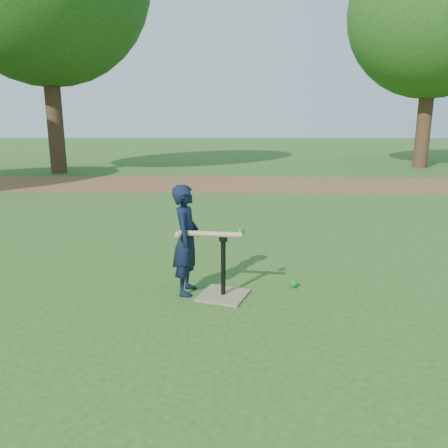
{
  "coord_description": "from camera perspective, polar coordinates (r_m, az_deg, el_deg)",
  "views": [
    {
      "loc": [
        -0.27,
        -4.15,
        1.66
      ],
      "look_at": [
        -0.37,
        0.11,
        0.65
      ],
      "focal_mm": 35.0,
      "sensor_mm": 36.0,
      "label": 1
    }
  ],
  "objects": [
    {
      "name": "ground",
      "position": [
        4.48,
        4.71,
        -8.46
      ],
      "size": [
        80.0,
        80.0,
        0.0
      ],
      "primitive_type": "plane",
      "color": "#285116",
      "rests_on": "ground"
    },
    {
      "name": "dirt_strip",
      "position": [
        11.77,
        2.66,
        5.24
      ],
      "size": [
        24.0,
        3.0,
        0.01
      ],
      "primitive_type": "cube",
      "color": "brown",
      "rests_on": "ground"
    },
    {
      "name": "child",
      "position": [
        4.23,
        -4.93,
        -2.1
      ],
      "size": [
        0.29,
        0.41,
        1.08
      ],
      "primitive_type": "imported",
      "rotation": [
        0.0,
        0.0,
        1.49
      ],
      "color": "black",
      "rests_on": "ground"
    },
    {
      "name": "wiffle_ball_ground",
      "position": [
        4.56,
        9.11,
        -7.67
      ],
      "size": [
        0.08,
        0.08,
        0.08
      ],
      "primitive_type": "sphere",
      "color": "#0C8425",
      "rests_on": "ground"
    },
    {
      "name": "batting_tee",
      "position": [
        4.26,
        -0.1,
        -8.03
      ],
      "size": [
        0.55,
        0.55,
        0.61
      ],
      "color": "#847854",
      "rests_on": "ground"
    },
    {
      "name": "swing_action",
      "position": [
        4.1,
        -1.39,
        -1.26
      ],
      "size": [
        0.66,
        0.22,
        0.08
      ],
      "color": "tan",
      "rests_on": "ground"
    },
    {
      "name": "tree_right",
      "position": [
        17.89,
        25.9,
        23.8
      ],
      "size": [
        5.8,
        5.8,
        8.21
      ],
      "color": "#382316",
      "rests_on": "ground"
    }
  ]
}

